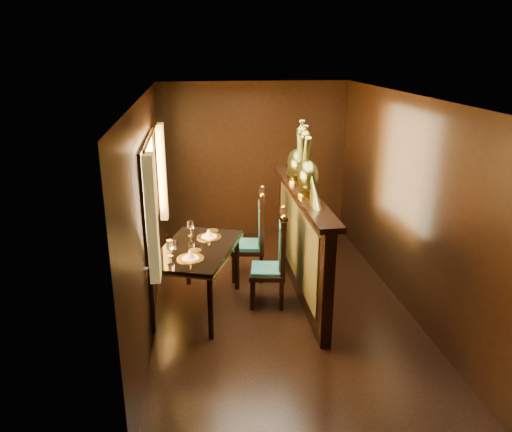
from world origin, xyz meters
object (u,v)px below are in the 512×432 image
Objects in this scene: peacock_left at (308,162)px; peacock_right at (298,151)px; chair_right at (256,232)px; chair_left at (277,256)px; dining_table at (196,253)px.

peacock_left is 0.59m from peacock_right.
chair_right is at bearing 164.48° from peacock_right.
chair_left is 1.53× the size of peacock_left.
peacock_right is (0.50, -0.14, 1.12)m from chair_right.
dining_table is at bearing -177.96° from peacock_left.
chair_left is at bearing -119.66° from peacock_right.
peacock_right is (0.00, 0.59, 0.02)m from peacock_left.
chair_right is 1.52× the size of peacock_right.
chair_left is 1.47× the size of peacock_right.
peacock_right reaches higher than chair_right.
dining_table is 1.67m from peacock_left.
chair_right is (-0.15, 0.76, 0.02)m from chair_left.
peacock_left is at bearing 20.92° from dining_table.
chair_left is at bearing -174.55° from peacock_left.
chair_left is 0.97× the size of chair_right.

